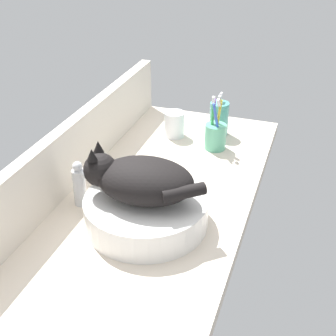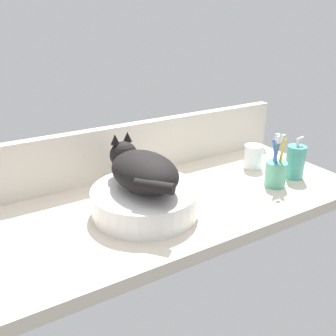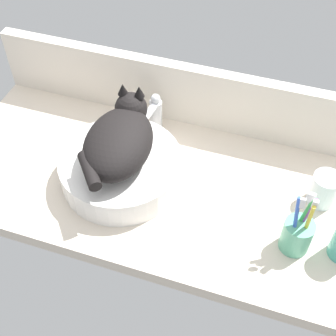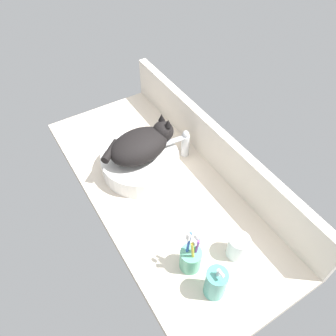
{
  "view_description": "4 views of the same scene",
  "coord_description": "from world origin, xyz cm",
  "px_view_note": "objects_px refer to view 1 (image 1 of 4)",
  "views": [
    {
      "loc": [
        -105.57,
        -40.26,
        75.72
      ],
      "look_at": [
        2.21,
        -3.52,
        8.8
      ],
      "focal_mm": 50.0,
      "sensor_mm": 36.0,
      "label": 1
    },
    {
      "loc": [
        -58.63,
        -91.71,
        57.09
      ],
      "look_at": [
        -2.37,
        1.66,
        10.68
      ],
      "focal_mm": 40.0,
      "sensor_mm": 36.0,
      "label": 2
    },
    {
      "loc": [
        25.0,
        -77.18,
        97.08
      ],
      "look_at": [
        0.63,
        -3.91,
        10.31
      ],
      "focal_mm": 50.0,
      "sensor_mm": 36.0,
      "label": 3
    },
    {
      "loc": [
        72.94,
        -42.01,
        104.06
      ],
      "look_at": [
        -0.96,
        3.53,
        8.15
      ],
      "focal_mm": 35.0,
      "sensor_mm": 36.0,
      "label": 4
    }
  ],
  "objects_px": {
    "sink_basin": "(146,211)",
    "soap_dispenser": "(219,118)",
    "faucet": "(83,183)",
    "toothbrush_cup": "(215,135)",
    "water_glass": "(174,125)",
    "cat": "(140,179)"
  },
  "relations": [
    {
      "from": "sink_basin",
      "to": "soap_dispenser",
      "type": "relative_size",
      "value": 2.11
    },
    {
      "from": "sink_basin",
      "to": "faucet",
      "type": "height_order",
      "value": "faucet"
    },
    {
      "from": "toothbrush_cup",
      "to": "sink_basin",
      "type": "bearing_deg",
      "value": 171.76
    },
    {
      "from": "soap_dispenser",
      "to": "water_glass",
      "type": "relative_size",
      "value": 1.68
    },
    {
      "from": "soap_dispenser",
      "to": "water_glass",
      "type": "height_order",
      "value": "soap_dispenser"
    },
    {
      "from": "cat",
      "to": "toothbrush_cup",
      "type": "bearing_deg",
      "value": -9.8
    },
    {
      "from": "sink_basin",
      "to": "water_glass",
      "type": "xyz_separation_m",
      "value": [
        0.52,
        0.09,
        0.0
      ]
    },
    {
      "from": "sink_basin",
      "to": "toothbrush_cup",
      "type": "xyz_separation_m",
      "value": [
        0.47,
        -0.07,
        0.01
      ]
    },
    {
      "from": "soap_dispenser",
      "to": "faucet",
      "type": "bearing_deg",
      "value": 156.02
    },
    {
      "from": "faucet",
      "to": "soap_dispenser",
      "type": "bearing_deg",
      "value": -23.98
    },
    {
      "from": "sink_basin",
      "to": "toothbrush_cup",
      "type": "distance_m",
      "value": 0.48
    },
    {
      "from": "soap_dispenser",
      "to": "toothbrush_cup",
      "type": "distance_m",
      "value": 0.11
    },
    {
      "from": "cat",
      "to": "faucet",
      "type": "height_order",
      "value": "cat"
    },
    {
      "from": "cat",
      "to": "water_glass",
      "type": "height_order",
      "value": "cat"
    },
    {
      "from": "toothbrush_cup",
      "to": "water_glass",
      "type": "xyz_separation_m",
      "value": [
        0.05,
        0.16,
        -0.01
      ]
    },
    {
      "from": "cat",
      "to": "faucet",
      "type": "xyz_separation_m",
      "value": [
        0.03,
        0.18,
        -0.06
      ]
    },
    {
      "from": "sink_basin",
      "to": "soap_dispenser",
      "type": "bearing_deg",
      "value": -5.26
    },
    {
      "from": "soap_dispenser",
      "to": "water_glass",
      "type": "distance_m",
      "value": 0.16
    },
    {
      "from": "faucet",
      "to": "toothbrush_cup",
      "type": "relative_size",
      "value": 0.73
    },
    {
      "from": "faucet",
      "to": "sink_basin",
      "type": "bearing_deg",
      "value": -97.15
    },
    {
      "from": "sink_basin",
      "to": "water_glass",
      "type": "height_order",
      "value": "water_glass"
    },
    {
      "from": "soap_dispenser",
      "to": "toothbrush_cup",
      "type": "bearing_deg",
      "value": -172.52
    }
  ]
}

